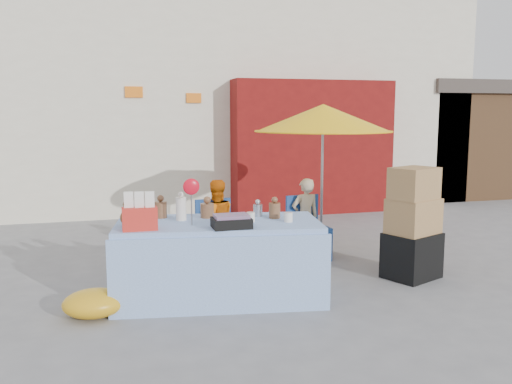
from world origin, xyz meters
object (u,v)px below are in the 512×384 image
object	(u,v)px
market_table	(218,259)
vendor_orange	(216,222)
chair_right	(308,240)
vendor_beige	(305,218)
umbrella	(323,119)
box_stack	(413,228)
chair_left	(218,246)

from	to	relation	value
market_table	vendor_orange	world-z (taller)	market_table
chair_right	vendor_beige	xyz separation A→B (m)	(0.00, 0.13, 0.29)
chair_right	market_table	bearing A→B (deg)	-146.31
market_table	vendor_beige	world-z (taller)	market_table
vendor_beige	umbrella	xyz separation A→B (m)	(0.30, 0.15, 1.35)
box_stack	vendor_orange	bearing A→B (deg)	149.25
vendor_beige	vendor_orange	bearing A→B (deg)	-5.85
vendor_beige	umbrella	size ratio (longest dim) A/B	0.52
market_table	box_stack	xyz separation A→B (m)	(2.38, 0.10, 0.19)
box_stack	chair_left	bearing A→B (deg)	152.00
umbrella	box_stack	distance (m)	2.00
vendor_beige	market_table	bearing A→B (deg)	36.59
chair_right	vendor_beige	bearing A→B (deg)	83.47
chair_left	vendor_beige	world-z (taller)	vendor_beige
market_table	box_stack	world-z (taller)	box_stack
market_table	vendor_orange	size ratio (longest dim) A/B	2.07
market_table	vendor_orange	bearing A→B (deg)	88.40
vendor_orange	box_stack	bearing A→B (deg)	143.40
vendor_beige	box_stack	distance (m)	1.55
chair_right	box_stack	xyz separation A→B (m)	(0.89, -1.14, 0.36)
market_table	umbrella	bearing A→B (deg)	48.84
chair_left	vendor_orange	world-z (taller)	vendor_orange
vendor_orange	vendor_beige	size ratio (longest dim) A/B	1.02
vendor_orange	umbrella	size ratio (longest dim) A/B	0.53
box_stack	vendor_beige	bearing A→B (deg)	124.89
chair_left	vendor_beige	size ratio (longest dim) A/B	0.78
box_stack	umbrella	bearing A→B (deg)	112.43
chair_left	box_stack	size ratio (longest dim) A/B	0.64
chair_right	vendor_orange	size ratio (longest dim) A/B	0.77
chair_left	umbrella	world-z (taller)	umbrella
chair_right	vendor_beige	size ratio (longest dim) A/B	0.78
market_table	chair_right	distance (m)	1.95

